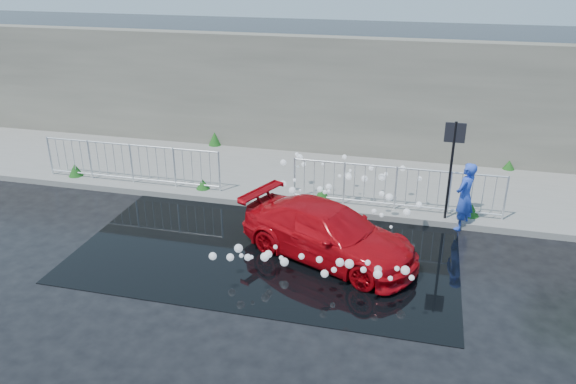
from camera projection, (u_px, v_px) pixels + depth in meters
name	position (u px, v px, depth m)	size (l,w,h in m)	color
ground	(232.00, 268.00, 11.43)	(90.00, 90.00, 0.00)	black
pavement	(291.00, 176.00, 15.86)	(30.00, 4.00, 0.15)	slate
curb	(272.00, 205.00, 14.07)	(30.00, 0.25, 0.16)	slate
retaining_wall	(308.00, 95.00, 17.10)	(30.00, 0.60, 3.50)	#5C584D
puddle	(269.00, 247.00, 12.21)	(8.00, 5.00, 0.01)	black
sign_post	(452.00, 155.00, 12.57)	(0.45, 0.06, 2.50)	black
railing_left	(131.00, 162.00, 15.02)	(5.05, 0.05, 1.10)	silver
railing_right	(396.00, 187.00, 13.46)	(5.05, 0.05, 1.10)	silver
weeds	(271.00, 172.00, 15.50)	(12.17, 3.93, 0.43)	#134918
water_spray	(333.00, 213.00, 12.22)	(3.71, 5.59, 1.09)	white
red_car	(329.00, 233.00, 11.61)	(1.57, 3.87, 1.12)	#B0070E
person	(465.00, 197.00, 12.72)	(0.59, 0.39, 1.62)	blue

